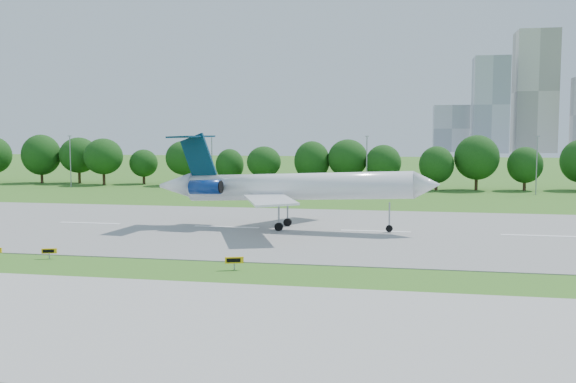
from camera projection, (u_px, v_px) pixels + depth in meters
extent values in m
plane|color=#346019|center=(154.00, 265.00, 62.10)|extent=(600.00, 600.00, 0.00)
cube|color=gray|center=(227.00, 227.00, 86.56)|extent=(400.00, 45.00, 0.08)
cube|color=#ADADA8|center=(53.00, 316.00, 44.49)|extent=(400.00, 23.00, 0.08)
cylinder|color=#382314|center=(73.00, 176.00, 163.12)|extent=(0.70, 0.70, 3.60)
sphere|color=#10360D|center=(73.00, 159.00, 162.72)|extent=(8.40, 8.40, 8.40)
cylinder|color=#382314|center=(225.00, 178.00, 155.67)|extent=(0.70, 0.70, 3.60)
sphere|color=#10360D|center=(224.00, 160.00, 155.27)|extent=(8.40, 8.40, 8.40)
cylinder|color=#382314|center=(391.00, 181.00, 148.22)|extent=(0.70, 0.70, 3.60)
sphere|color=#10360D|center=(391.00, 162.00, 147.83)|extent=(8.40, 8.40, 8.40)
cylinder|color=#382314|center=(575.00, 183.00, 140.78)|extent=(0.70, 0.70, 3.60)
sphere|color=#10360D|center=(576.00, 163.00, 140.38)|extent=(8.40, 8.40, 8.40)
cylinder|color=gray|center=(70.00, 162.00, 152.02)|extent=(0.24, 0.24, 12.00)
cube|color=gray|center=(70.00, 136.00, 151.47)|extent=(0.90, 0.25, 0.18)
cylinder|color=gray|center=(212.00, 163.00, 145.51)|extent=(0.24, 0.24, 12.00)
cube|color=gray|center=(212.00, 136.00, 144.96)|extent=(0.90, 0.25, 0.18)
cylinder|color=gray|center=(367.00, 164.00, 138.99)|extent=(0.24, 0.24, 12.00)
cube|color=gray|center=(367.00, 136.00, 138.44)|extent=(0.90, 0.25, 0.18)
cylinder|color=gray|center=(537.00, 166.00, 132.48)|extent=(0.24, 0.24, 12.00)
cube|color=gray|center=(538.00, 136.00, 131.93)|extent=(0.90, 0.25, 0.18)
cube|color=#B2B2B7|center=(490.00, 105.00, 417.12)|extent=(22.00, 22.00, 62.00)
cube|color=beige|center=(535.00, 92.00, 425.40)|extent=(26.00, 26.00, 80.00)
cube|color=#B2B2B7|center=(451.00, 129.00, 447.21)|extent=(24.00, 24.00, 32.00)
cylinder|color=white|center=(298.00, 187.00, 84.22)|extent=(30.29, 5.74, 4.57)
cone|color=white|center=(427.00, 185.00, 79.87)|extent=(3.58, 3.74, 3.61)
cone|color=white|center=(176.00, 185.00, 88.74)|extent=(5.17, 3.86, 3.67)
cube|color=white|center=(270.00, 200.00, 78.05)|extent=(9.28, 13.93, 0.43)
cube|color=white|center=(298.00, 190.00, 91.52)|extent=(10.73, 13.79, 0.43)
cube|color=#052A3E|center=(199.00, 158.00, 87.51)|extent=(5.27, 0.89, 6.80)
cube|color=#052A3E|center=(192.00, 137.00, 87.51)|extent=(3.91, 9.71, 0.33)
cylinder|color=navy|center=(205.00, 187.00, 84.84)|extent=(4.40, 2.21, 2.05)
cylinder|color=navy|center=(220.00, 184.00, 89.84)|extent=(4.40, 2.21, 2.05)
cylinder|color=gray|center=(389.00, 215.00, 81.43)|extent=(0.20, 0.20, 3.36)
cylinder|color=black|center=(389.00, 229.00, 81.58)|extent=(0.92, 0.37, 0.90)
cylinder|color=gray|center=(279.00, 214.00, 82.93)|extent=(0.24, 0.24, 3.36)
cylinder|color=black|center=(279.00, 227.00, 83.08)|extent=(1.13, 0.53, 1.10)
cylinder|color=gray|center=(288.00, 210.00, 87.16)|extent=(0.24, 0.24, 3.36)
cylinder|color=black|center=(288.00, 222.00, 87.32)|extent=(1.13, 0.53, 1.10)
cube|color=gray|center=(49.00, 256.00, 64.96)|extent=(0.12, 0.12, 0.65)
cube|color=yellow|center=(49.00, 251.00, 64.92)|extent=(1.48, 0.62, 0.51)
cube|color=black|center=(49.00, 251.00, 64.82)|extent=(1.07, 0.36, 0.33)
cube|color=gray|center=(234.00, 266.00, 59.63)|extent=(0.14, 0.14, 0.76)
cube|color=yellow|center=(234.00, 260.00, 59.58)|extent=(1.71, 0.74, 0.60)
cube|color=black|center=(234.00, 260.00, 59.46)|extent=(1.24, 0.43, 0.38)
imported|color=white|center=(221.00, 189.00, 139.20)|extent=(4.32, 2.54, 1.34)
imported|color=white|center=(274.00, 188.00, 143.96)|extent=(3.45, 1.77, 1.12)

